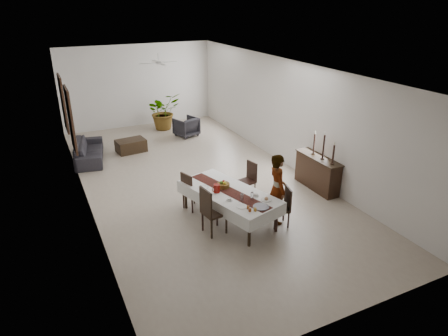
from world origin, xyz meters
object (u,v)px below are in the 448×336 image
Objects in this scene: red_pitcher at (217,188)px; sideboard_body at (317,173)px; dining_table_top at (229,192)px; sofa at (89,151)px; woman at (277,189)px.

sideboard_body is (3.18, 0.38, -0.39)m from red_pitcher.
sideboard_body is at bearing -7.06° from dining_table_top.
woman is at bearing -140.00° from sofa.
red_pitcher reaches higher than sofa.
sideboard_body is at bearing -122.13° from sofa.
dining_table_top is 1.58× the size of sideboard_body.
dining_table_top is 2.96m from sideboard_body.
sideboard_body is (2.91, 0.45, -0.26)m from dining_table_top.
red_pitcher reaches higher than sideboard_body.
sideboard_body reaches higher than dining_table_top.
dining_table_top is 12.00× the size of red_pitcher.
red_pitcher is 0.13× the size of sideboard_body.
sideboard_body is 0.70× the size of sofa.
sofa is at bearing 41.20° from woman.
red_pitcher is 1.38m from woman.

